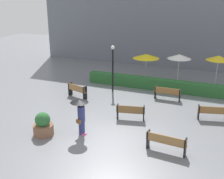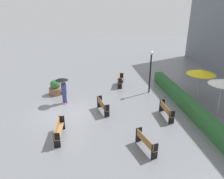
% 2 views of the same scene
% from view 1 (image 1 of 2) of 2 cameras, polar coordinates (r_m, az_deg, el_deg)
% --- Properties ---
extents(ground_plane, '(60.00, 60.00, 0.00)m').
position_cam_1_polar(ground_plane, '(14.57, -0.49, -9.83)').
color(ground_plane, slate).
extents(bench_mid_center, '(1.68, 0.69, 0.89)m').
position_cam_1_polar(bench_mid_center, '(16.35, 3.80, -4.46)').
color(bench_mid_center, brown).
rests_on(bench_mid_center, ground).
extents(bench_far_left, '(1.61, 0.78, 0.94)m').
position_cam_1_polar(bench_far_left, '(19.94, -7.13, -0.07)').
color(bench_far_left, '#9E7242').
rests_on(bench_far_left, ground).
extents(bench_near_right, '(1.91, 0.49, 0.89)m').
position_cam_1_polar(bench_near_right, '(13.38, 10.94, -10.42)').
color(bench_near_right, '#9E7242').
rests_on(bench_near_right, ground).
extents(bench_back_row, '(1.82, 0.36, 0.88)m').
position_cam_1_polar(bench_back_row, '(19.72, 11.21, -0.60)').
color(bench_back_row, olive).
rests_on(bench_back_row, ground).
extents(bench_far_right, '(1.68, 0.74, 0.87)m').
position_cam_1_polar(bench_far_right, '(17.27, 19.78, -4.31)').
color(bench_far_right, olive).
rests_on(bench_far_right, ground).
extents(pedestrian_with_umbrella, '(0.93, 0.93, 1.98)m').
position_cam_1_polar(pedestrian_with_umbrella, '(14.46, -6.41, -4.61)').
color(pedestrian_with_umbrella, navy).
rests_on(pedestrian_with_umbrella, ground).
extents(planter_pot, '(1.05, 1.05, 1.24)m').
position_cam_1_polar(planter_pot, '(15.10, -13.85, -7.07)').
color(planter_pot, brown).
rests_on(planter_pot, ground).
extents(lamp_post, '(0.28, 0.28, 3.47)m').
position_cam_1_polar(lamp_post, '(20.52, 0.15, 5.33)').
color(lamp_post, black).
rests_on(lamp_post, ground).
extents(patio_umbrella_yellow, '(2.15, 2.15, 2.30)m').
position_cam_1_polar(patio_umbrella_yellow, '(23.28, 6.98, 6.74)').
color(patio_umbrella_yellow, silver).
rests_on(patio_umbrella_yellow, ground).
extents(patio_umbrella_white, '(1.86, 1.86, 2.50)m').
position_cam_1_polar(patio_umbrella_white, '(22.71, 13.54, 6.54)').
color(patio_umbrella_white, silver).
rests_on(patio_umbrella_white, ground).
extents(patio_umbrella_yellow_far, '(1.81, 1.81, 2.58)m').
position_cam_1_polar(patio_umbrella_yellow_far, '(22.64, 20.85, 6.00)').
color(patio_umbrella_yellow_far, silver).
rests_on(patio_umbrella_yellow_far, ground).
extents(hedge_strip, '(11.51, 0.70, 0.86)m').
position_cam_1_polar(hedge_strip, '(21.65, 9.60, 1.03)').
color(hedge_strip, '#28602D').
rests_on(hedge_strip, ground).
extents(building_facade, '(28.00, 1.20, 11.29)m').
position_cam_1_polar(building_facade, '(28.22, 12.65, 15.81)').
color(building_facade, slate).
rests_on(building_facade, ground).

